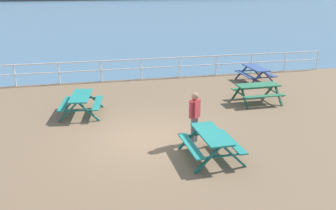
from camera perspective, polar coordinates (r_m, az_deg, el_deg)
The scene contains 9 objects.
ground_plane at distance 12.15m, azimuth -3.49°, elevation -5.72°, with size 30.00×24.00×0.20m, color brown.
sea_band at distance 63.89m, azimuth -11.51°, elevation 13.99°, with size 142.00×90.00×0.01m, color #476B84.
distant_shoreline at distance 106.80m, azimuth -12.27°, elevation 15.72°, with size 142.00×6.00×1.80m, color #4C4C47.
seaward_railing at distance 19.21m, azimuth -7.35°, elevation 6.07°, with size 23.07×0.07×1.08m.
picnic_table_near_left at distance 10.70m, azimuth 6.77°, elevation -5.33°, with size 1.59×1.84×0.80m.
picnic_table_near_right at distance 16.00m, azimuth 13.84°, elevation 2.46°, with size 1.82×1.57×0.80m.
picnic_table_far_right at distance 19.24m, azimuth 13.54°, elevation 5.20°, with size 1.59×1.84×0.80m.
picnic_table_seaward at distance 14.47m, azimuth -13.43°, elevation 0.78°, with size 1.76×2.00×0.80m.
visitor at distance 11.53m, azimuth 4.19°, elevation -1.47°, with size 0.41×0.39×1.66m.
Camera 1 is at (-1.71, -10.92, 4.93)m, focal length 39.02 mm.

